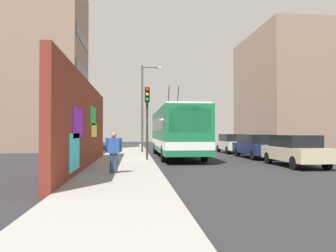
% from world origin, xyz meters
% --- Properties ---
extents(ground_plane, '(80.00, 80.00, 0.00)m').
position_xyz_m(ground_plane, '(0.00, 0.00, 0.00)').
color(ground_plane, '#232326').
extents(sidewalk_slab, '(48.00, 3.20, 0.15)m').
position_xyz_m(sidewalk_slab, '(0.00, 1.60, 0.07)').
color(sidewalk_slab, gray).
rests_on(sidewalk_slab, ground_plane).
extents(graffiti_wall, '(13.89, 0.32, 4.09)m').
position_xyz_m(graffiti_wall, '(-4.07, 3.35, 2.05)').
color(graffiti_wall, maroon).
rests_on(graffiti_wall, ground_plane).
extents(building_far_left, '(8.29, 6.28, 16.00)m').
position_xyz_m(building_far_left, '(12.44, 9.20, 8.00)').
color(building_far_left, gray).
rests_on(building_far_left, ground_plane).
extents(building_far_right, '(13.46, 9.24, 13.13)m').
position_xyz_m(building_far_right, '(16.77, -17.00, 6.57)').
color(building_far_right, gray).
rests_on(building_far_right, ground_plane).
extents(city_bus, '(11.57, 2.66, 5.13)m').
position_xyz_m(city_bus, '(2.81, -1.80, 1.86)').
color(city_bus, '#19723F').
rests_on(city_bus, ground_plane).
extents(parked_car_champagne, '(4.44, 1.79, 1.58)m').
position_xyz_m(parked_car_champagne, '(-3.86, -7.00, 0.83)').
color(parked_car_champagne, '#C6B793').
rests_on(parked_car_champagne, ground_plane).
extents(parked_car_navy, '(4.75, 1.79, 1.58)m').
position_xyz_m(parked_car_navy, '(1.43, -7.00, 0.84)').
color(parked_car_navy, navy).
rests_on(parked_car_navy, ground_plane).
extents(parked_car_white, '(4.19, 1.74, 1.58)m').
position_xyz_m(parked_car_white, '(6.81, -7.00, 0.83)').
color(parked_car_white, white).
rests_on(parked_car_white, ground_plane).
extents(pedestrian_near_wall, '(0.22, 0.64, 1.56)m').
position_xyz_m(pedestrian_near_wall, '(-6.89, 1.87, 1.06)').
color(pedestrian_near_wall, '#2D3F59').
rests_on(pedestrian_near_wall, sidewalk_slab).
extents(traffic_light, '(0.49, 0.28, 4.16)m').
position_xyz_m(traffic_light, '(-0.97, 0.35, 2.95)').
color(traffic_light, '#2D382D').
rests_on(traffic_light, sidewalk_slab).
extents(street_lamp, '(0.44, 1.67, 6.95)m').
position_xyz_m(street_lamp, '(6.54, 0.28, 4.11)').
color(street_lamp, '#4C4C51').
rests_on(street_lamp, sidewalk_slab).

